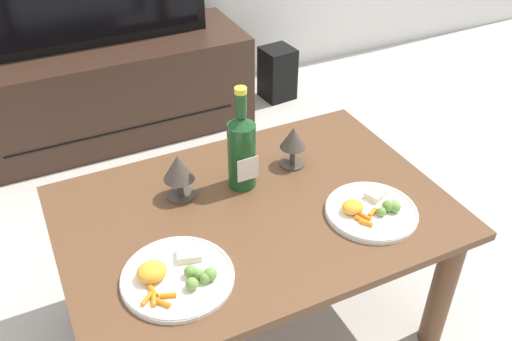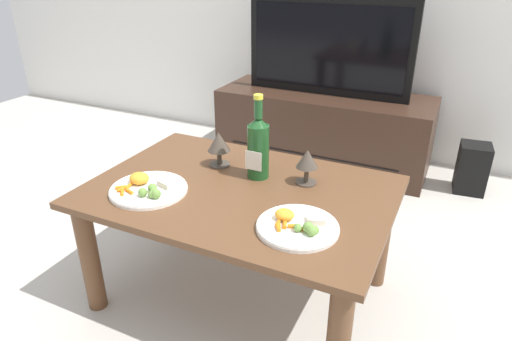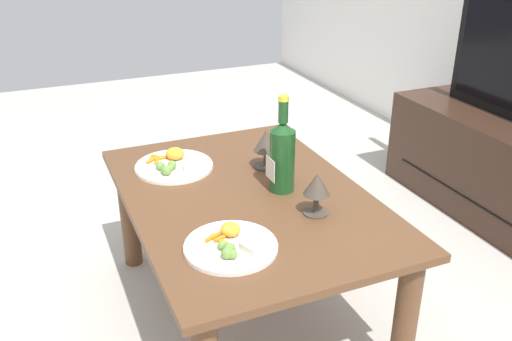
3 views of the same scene
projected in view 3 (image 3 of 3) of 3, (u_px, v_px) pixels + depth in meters
The scene contains 7 objects.
ground_plane at pixel (247, 312), 1.99m from camera, with size 6.40×6.40×0.00m, color #B7B2A8.
dining_table at pixel (246, 217), 1.83m from camera, with size 1.07×0.74×0.48m.
wine_bottle at pixel (282, 154), 1.77m from camera, with size 0.08×0.08×0.32m.
goblet_left at pixel (266, 142), 1.94m from camera, with size 0.09×0.09×0.14m.
goblet_right at pixel (317, 187), 1.64m from camera, with size 0.08×0.08×0.13m.
dinner_plate_left at pixel (174, 165), 1.96m from camera, with size 0.27×0.27×0.05m.
dinner_plate_right at pixel (231, 245), 1.50m from camera, with size 0.26×0.26×0.05m.
Camera 3 is at (1.47, -0.60, 1.30)m, focal length 39.19 mm.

